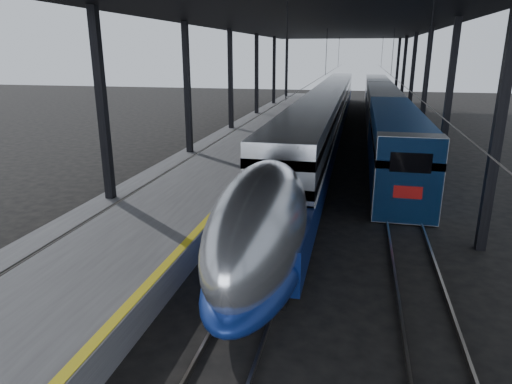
% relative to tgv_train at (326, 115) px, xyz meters
% --- Properties ---
extents(ground, '(160.00, 160.00, 0.00)m').
position_rel_tgv_train_xyz_m(ground, '(-2.00, -27.85, -1.91)').
color(ground, black).
rests_on(ground, ground).
extents(platform, '(6.00, 80.00, 1.00)m').
position_rel_tgv_train_xyz_m(platform, '(-5.50, -7.85, -1.41)').
color(platform, '#4C4C4F').
rests_on(platform, ground).
extents(yellow_strip, '(0.30, 80.00, 0.01)m').
position_rel_tgv_train_xyz_m(yellow_strip, '(-2.70, -7.85, -0.90)').
color(yellow_strip, gold).
rests_on(yellow_strip, platform).
extents(rails, '(6.52, 80.00, 0.16)m').
position_rel_tgv_train_xyz_m(rails, '(2.50, -7.85, -1.83)').
color(rails, slate).
rests_on(rails, ground).
extents(canopy, '(18.00, 75.00, 9.47)m').
position_rel_tgv_train_xyz_m(canopy, '(-0.10, -7.85, 7.21)').
color(canopy, black).
rests_on(canopy, ground).
extents(tgv_train, '(2.85, 65.20, 4.08)m').
position_rel_tgv_train_xyz_m(tgv_train, '(0.00, 0.00, 0.00)').
color(tgv_train, '#B2B5BA').
rests_on(tgv_train, ground).
extents(second_train, '(2.81, 56.05, 3.88)m').
position_rel_tgv_train_xyz_m(second_train, '(5.00, 6.36, 0.06)').
color(second_train, '#16468F').
rests_on(second_train, ground).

